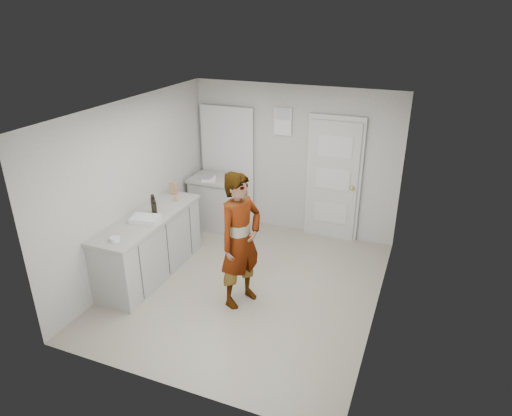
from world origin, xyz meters
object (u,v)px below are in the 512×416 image
at_px(oil_cruet_a, 155,208).
at_px(egg_bowl, 115,239).
at_px(oil_cruet_b, 153,204).
at_px(baking_dish, 145,219).
at_px(spice_jar, 176,198).
at_px(person, 240,240).
at_px(cake_mix_box, 173,189).

height_order(oil_cruet_a, egg_bowl, oil_cruet_a).
distance_m(oil_cruet_b, baking_dish, 0.31).
distance_m(spice_jar, oil_cruet_b, 0.49).
height_order(spice_jar, oil_cruet_a, oil_cruet_a).
bearing_deg(spice_jar, oil_cruet_b, -98.91).
distance_m(oil_cruet_b, egg_bowl, 0.92).
distance_m(spice_jar, egg_bowl, 1.40).
bearing_deg(person, spice_jar, 83.69).
bearing_deg(baking_dish, oil_cruet_a, 87.91).
xyz_separation_m(baking_dish, egg_bowl, (-0.03, -0.63, -0.01)).
distance_m(cake_mix_box, baking_dish, 1.00).
bearing_deg(baking_dish, spice_jar, 88.43).
relative_size(person, cake_mix_box, 9.50).
relative_size(oil_cruet_a, oil_cruet_b, 0.82).
bearing_deg(egg_bowl, cake_mix_box, 94.34).
bearing_deg(egg_bowl, baking_dish, 87.68).
bearing_deg(baking_dish, person, -0.05).
xyz_separation_m(person, baking_dish, (-1.42, 0.00, 0.05)).
bearing_deg(spice_jar, baking_dish, -91.57).
bearing_deg(baking_dish, egg_bowl, -92.32).
xyz_separation_m(person, egg_bowl, (-1.45, -0.63, 0.04)).
bearing_deg(cake_mix_box, oil_cruet_b, -87.36).
bearing_deg(person, oil_cruet_a, 103.27).
distance_m(spice_jar, oil_cruet_a, 0.54).
height_order(person, cake_mix_box, person).
xyz_separation_m(oil_cruet_a, oil_cruet_b, (-0.06, 0.06, 0.03)).
xyz_separation_m(spice_jar, oil_cruet_a, (-0.01, -0.54, 0.07)).
distance_m(person, oil_cruet_b, 1.51).
relative_size(spice_jar, baking_dish, 0.20).
bearing_deg(person, egg_bowl, 135.97).
relative_size(oil_cruet_a, baking_dish, 0.54).
bearing_deg(oil_cruet_b, egg_bowl, -88.20).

